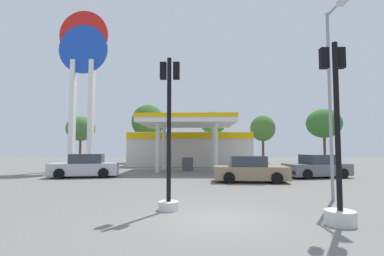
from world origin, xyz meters
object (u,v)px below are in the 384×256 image
(car_2, at_px, (250,170))
(tree_3, at_px, (263,128))
(station_pole_sign, at_px, (83,67))
(tree_1, at_px, (148,121))
(tree_4, at_px, (324,124))
(traffic_signal_0, at_px, (169,146))
(corner_streetlamp, at_px, (332,85))
(car_0, at_px, (85,167))
(traffic_signal_1, at_px, (338,166))
(tree_0, at_px, (81,129))
(car_1, at_px, (317,167))
(tree_2, at_px, (213,123))

(car_2, bearing_deg, tree_3, 75.56)
(station_pole_sign, height_order, tree_1, station_pole_sign)
(tree_3, bearing_deg, tree_4, 4.56)
(traffic_signal_0, distance_m, tree_3, 28.38)
(station_pole_sign, height_order, corner_streetlamp, station_pole_sign)
(car_0, height_order, corner_streetlamp, corner_streetlamp)
(traffic_signal_1, relative_size, tree_4, 0.71)
(traffic_signal_0, relative_size, tree_3, 0.83)
(tree_0, bearing_deg, car_1, -35.45)
(tree_2, bearing_deg, tree_0, -171.44)
(traffic_signal_1, xyz_separation_m, tree_2, (-1.95, 29.86, 3.60))
(traffic_signal_1, distance_m, tree_3, 28.85)
(traffic_signal_1, bearing_deg, tree_1, 110.08)
(tree_3, bearing_deg, car_1, -90.95)
(traffic_signal_0, distance_m, corner_streetlamp, 6.60)
(station_pole_sign, relative_size, tree_1, 1.87)
(tree_0, xyz_separation_m, corner_streetlamp, (19.99, -24.24, 0.07))
(car_1, xyz_separation_m, traffic_signal_0, (-8.63, -9.68, 1.35))
(car_1, bearing_deg, corner_streetlamp, -108.00)
(tree_0, xyz_separation_m, tree_2, (16.69, 2.51, 0.86))
(car_0, height_order, car_1, car_0)
(traffic_signal_0, xyz_separation_m, tree_4, (16.86, 27.48, 2.93))
(tree_4, bearing_deg, traffic_signal_1, -112.83)
(traffic_signal_1, distance_m, tree_2, 30.14)
(station_pole_sign, xyz_separation_m, tree_3, (17.95, 12.47, -4.54))
(car_1, relative_size, tree_0, 0.76)
(traffic_signal_1, bearing_deg, tree_0, 124.28)
(tree_0, bearing_deg, tree_3, 2.63)
(car_1, bearing_deg, tree_4, 65.19)
(car_2, bearing_deg, car_1, 27.21)
(station_pole_sign, distance_m, car_2, 16.85)
(tree_4, bearing_deg, corner_streetlamp, -112.75)
(tree_3, relative_size, tree_4, 0.87)
(corner_streetlamp, bearing_deg, tree_3, 83.41)
(car_1, height_order, tree_0, tree_0)
(car_1, relative_size, traffic_signal_1, 0.92)
(traffic_signal_0, distance_m, tree_1, 27.46)
(tree_1, distance_m, tree_3, 14.62)
(station_pole_sign, bearing_deg, tree_0, 113.52)
(tree_3, distance_m, corner_streetlamp, 25.46)
(car_2, height_order, tree_1, tree_1)
(station_pole_sign, height_order, car_2, station_pole_sign)
(corner_streetlamp, bearing_deg, tree_4, 67.25)
(tree_0, xyz_separation_m, tree_4, (30.86, 1.69, 0.70))
(car_1, height_order, corner_streetlamp, corner_streetlamp)
(station_pole_sign, xyz_separation_m, corner_streetlamp, (15.03, -12.82, -4.50))
(tree_4, height_order, corner_streetlamp, corner_streetlamp)
(station_pole_sign, distance_m, tree_1, 13.25)
(car_1, distance_m, tree_0, 28.01)
(tree_0, bearing_deg, traffic_signal_0, -61.50)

